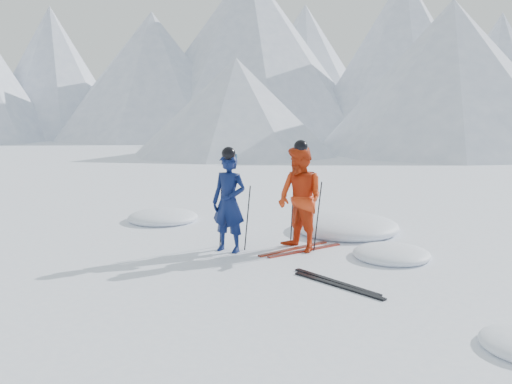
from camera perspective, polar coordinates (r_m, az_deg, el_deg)
The scene contains 12 objects.
ground at distance 9.36m, azimuth 6.78°, elevation -7.89°, with size 160.00×160.00×0.00m, color white.
skier_blue at distance 10.13m, azimuth -2.87°, elevation -1.12°, with size 0.68×0.45×1.87m, color #0B1744.
skier_red at distance 10.19m, azimuth 4.66°, elevation -0.72°, with size 0.97×0.75×1.99m, color red.
pole_blue_left at distance 10.48m, azimuth -3.73°, elevation -2.52°, with size 0.02×0.02×1.25m, color black.
pole_blue_right at distance 10.25m, azimuth -0.91°, elevation -2.76°, with size 0.02×0.02×1.25m, color black.
pole_red_left at distance 10.61m, azimuth 3.83°, elevation -2.15°, with size 0.02×0.02×1.33m, color black.
pole_red_right at distance 10.25m, azimuth 6.52°, elevation -2.58°, with size 0.02×0.02×1.33m, color black.
ski_worn_left at distance 10.45m, azimuth 4.01°, elevation -5.97°, with size 0.09×1.70×0.03m, color black.
ski_worn_right at distance 10.35m, azimuth 5.19°, elevation -6.14°, with size 0.09×1.70×0.03m, color black.
ski_loose_a at distance 8.61m, azimuth 8.38°, elevation -9.33°, with size 0.09×1.70×0.03m, color black.
ski_loose_b at distance 8.44m, azimuth 8.59°, elevation -9.71°, with size 0.09×1.70×0.03m, color black.
snow_lumps at distance 11.58m, azimuth 5.89°, elevation -4.60°, with size 9.65×6.08×0.51m.
Camera 1 is at (3.82, -8.11, 2.69)m, focal length 38.00 mm.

